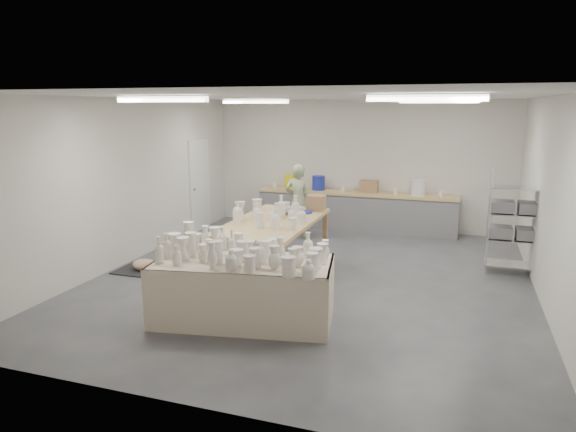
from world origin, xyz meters
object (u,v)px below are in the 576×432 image
(drying_table, at_px, (243,287))
(potter, at_px, (298,201))
(work_table, at_px, (277,220))
(red_stool, at_px, (302,223))

(drying_table, height_order, potter, potter)
(potter, bearing_deg, work_table, 100.21)
(red_stool, bearing_deg, drying_table, -82.54)
(work_table, relative_size, potter, 1.59)
(work_table, distance_m, potter, 2.56)
(drying_table, height_order, red_stool, drying_table)
(drying_table, bearing_deg, potter, 87.97)
(red_stool, bearing_deg, work_table, -81.74)
(potter, bearing_deg, drying_table, 98.99)
(work_table, bearing_deg, potter, 99.39)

